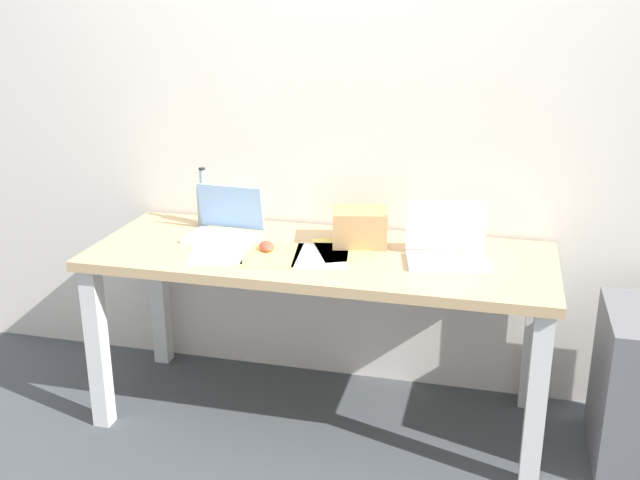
% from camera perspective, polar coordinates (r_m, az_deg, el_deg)
% --- Properties ---
extents(ground_plane, '(8.00, 8.00, 0.00)m').
position_cam_1_polar(ground_plane, '(3.32, 0.00, -13.03)').
color(ground_plane, '#42474C').
extents(back_wall, '(5.20, 0.08, 2.60)m').
position_cam_1_polar(back_wall, '(3.25, 1.77, 10.81)').
color(back_wall, silver).
rests_on(back_wall, ground).
extents(desk, '(1.85, 0.70, 0.74)m').
position_cam_1_polar(desk, '(3.03, 0.00, -2.64)').
color(desk, tan).
rests_on(desk, ground).
extents(laptop_left, '(0.30, 0.24, 0.21)m').
position_cam_1_polar(laptop_left, '(3.18, -7.23, 1.01)').
color(laptop_left, silver).
rests_on(laptop_left, desk).
extents(laptop_right, '(0.34, 0.27, 0.22)m').
position_cam_1_polar(laptop_right, '(2.93, 9.63, -0.61)').
color(laptop_right, silver).
rests_on(laptop_right, desk).
extents(beer_bottle, '(0.06, 0.06, 0.26)m').
position_cam_1_polar(beer_bottle, '(3.35, -8.84, 2.77)').
color(beer_bottle, '#99B7C1').
rests_on(beer_bottle, desk).
extents(computer_mouse, '(0.10, 0.12, 0.03)m').
position_cam_1_polar(computer_mouse, '(3.02, -4.06, -0.47)').
color(computer_mouse, '#D84C38').
rests_on(computer_mouse, desk).
extents(cardboard_box, '(0.25, 0.23, 0.15)m').
position_cam_1_polar(cardboard_box, '(3.07, 3.03, 1.00)').
color(cardboard_box, tan).
rests_on(cardboard_box, desk).
extents(paper_yellow_folder, '(0.24, 0.32, 0.00)m').
position_cam_1_polar(paper_yellow_folder, '(2.97, -3.64, -1.11)').
color(paper_yellow_folder, '#F4E06B').
rests_on(paper_yellow_folder, desk).
extents(paper_sheet_front_left, '(0.29, 0.34, 0.00)m').
position_cam_1_polar(paper_sheet_front_left, '(3.02, -7.80, -0.91)').
color(paper_sheet_front_left, white).
rests_on(paper_sheet_front_left, desk).
extents(paper_sheet_center, '(0.26, 0.33, 0.00)m').
position_cam_1_polar(paper_sheet_center, '(2.96, 0.10, -1.17)').
color(paper_sheet_center, white).
rests_on(paper_sheet_center, desk).
extents(paper_sheet_near_back, '(0.32, 0.36, 0.00)m').
position_cam_1_polar(paper_sheet_near_back, '(3.03, 1.80, -0.70)').
color(paper_sheet_near_back, '#F4E06B').
rests_on(paper_sheet_near_back, desk).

